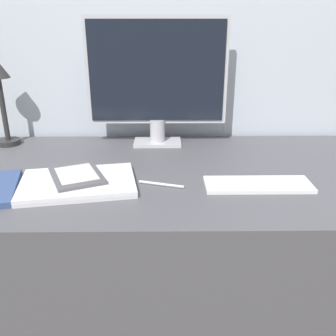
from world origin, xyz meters
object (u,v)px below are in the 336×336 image
(ereader, at_px, (77,175))
(monitor, at_px, (157,78))
(keyboard, at_px, (258,184))
(desk_lamp, at_px, (0,88))
(laptop, at_px, (78,183))
(pen, at_px, (161,184))

(ereader, bearing_deg, monitor, 57.84)
(keyboard, distance_m, desk_lamp, 1.03)
(monitor, height_order, keyboard, monitor)
(monitor, distance_m, laptop, 0.54)
(monitor, distance_m, pen, 0.49)
(ereader, bearing_deg, pen, -5.52)
(pen, bearing_deg, ereader, 174.48)
(keyboard, height_order, desk_lamp, desk_lamp)
(keyboard, xyz_separation_m, desk_lamp, (-0.91, 0.42, 0.22))
(desk_lamp, bearing_deg, ereader, -47.00)
(desk_lamp, height_order, pen, desk_lamp)
(monitor, height_order, ereader, monitor)
(keyboard, bearing_deg, monitor, 126.36)
(laptop, bearing_deg, monitor, 60.53)
(ereader, height_order, pen, ereader)
(ereader, bearing_deg, desk_lamp, 133.00)
(keyboard, relative_size, desk_lamp, 0.95)
(monitor, xyz_separation_m, ereader, (-0.24, -0.39, -0.23))
(keyboard, bearing_deg, laptop, 179.26)
(laptop, height_order, ereader, ereader)
(ereader, bearing_deg, keyboard, -3.57)
(monitor, relative_size, laptop, 1.45)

